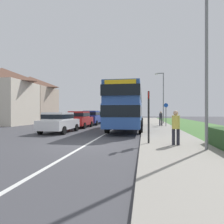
# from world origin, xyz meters

# --- Properties ---
(ground_plane) EXTENTS (120.00, 120.00, 0.00)m
(ground_plane) POSITION_xyz_m (0.00, 0.00, 0.00)
(ground_plane) COLOR #424247
(lane_marking_centre) EXTENTS (0.14, 60.00, 0.01)m
(lane_marking_centre) POSITION_xyz_m (0.00, 8.00, 0.00)
(lane_marking_centre) COLOR silver
(lane_marking_centre) RESTS_ON ground_plane
(pavement_near_side) EXTENTS (3.20, 68.00, 0.12)m
(pavement_near_side) POSITION_xyz_m (4.20, 6.00, 0.06)
(pavement_near_side) COLOR gray
(pavement_near_side) RESTS_ON ground_plane
(grass_verge_seaward) EXTENTS (6.00, 68.00, 0.08)m
(grass_verge_seaward) POSITION_xyz_m (8.50, 6.00, 0.04)
(grass_verge_seaward) COLOR #477538
(grass_verge_seaward) RESTS_ON ground_plane
(double_decker_bus) EXTENTS (2.80, 10.31, 3.70)m
(double_decker_bus) POSITION_xyz_m (1.30, 7.74, 2.14)
(double_decker_bus) COLOR #284C93
(double_decker_bus) RESTS_ON ground_plane
(parked_car_white) EXTENTS (1.99, 4.13, 1.57)m
(parked_car_white) POSITION_xyz_m (-3.69, 4.66, 0.87)
(parked_car_white) COLOR silver
(parked_car_white) RESTS_ON ground_plane
(parked_car_red) EXTENTS (1.93, 3.97, 1.67)m
(parked_car_red) POSITION_xyz_m (-3.65, 9.37, 0.92)
(parked_car_red) COLOR #B21E1E
(parked_car_red) RESTS_ON ground_plane
(parked_car_blue) EXTENTS (1.94, 3.92, 1.75)m
(parked_car_blue) POSITION_xyz_m (-3.61, 13.94, 0.95)
(parked_car_blue) COLOR navy
(parked_car_blue) RESTS_ON ground_plane
(parked_car_dark_green) EXTENTS (1.87, 4.31, 1.64)m
(parked_car_dark_green) POSITION_xyz_m (-3.68, 18.79, 0.90)
(parked_car_dark_green) COLOR #19472D
(parked_car_dark_green) RESTS_ON ground_plane
(pedestrian_at_stop) EXTENTS (0.34, 0.34, 1.67)m
(pedestrian_at_stop) POSITION_xyz_m (4.19, -0.41, 0.98)
(pedestrian_at_stop) COLOR #23232D
(pedestrian_at_stop) RESTS_ON ground_plane
(pedestrian_walking_away) EXTENTS (0.34, 0.34, 1.67)m
(pedestrian_walking_away) POSITION_xyz_m (4.61, 12.10, 0.98)
(pedestrian_walking_away) COLOR #23232D
(pedestrian_walking_away) RESTS_ON ground_plane
(bus_stop_sign) EXTENTS (0.09, 0.52, 2.60)m
(bus_stop_sign) POSITION_xyz_m (3.00, -0.04, 1.54)
(bus_stop_sign) COLOR black
(bus_stop_sign) RESTS_ON ground_plane
(cycle_route_sign) EXTENTS (0.44, 0.08, 2.52)m
(cycle_route_sign) POSITION_xyz_m (5.08, 11.55, 1.43)
(cycle_route_sign) COLOR slate
(cycle_route_sign) RESTS_ON ground_plane
(street_lamp_near) EXTENTS (1.14, 0.20, 6.94)m
(street_lamp_near) POSITION_xyz_m (5.10, -1.31, 4.01)
(street_lamp_near) COLOR slate
(street_lamp_near) RESTS_ON ground_plane
(street_lamp_mid) EXTENTS (1.14, 0.20, 6.69)m
(street_lamp_mid) POSITION_xyz_m (5.19, 16.46, 3.89)
(street_lamp_mid) COLOR slate
(street_lamp_mid) RESTS_ON ground_plane
(house_terrace_far_side) EXTENTS (6.88, 11.87, 7.12)m
(house_terrace_far_side) POSITION_xyz_m (-14.71, 15.14, 3.56)
(house_terrace_far_side) COLOR beige
(house_terrace_far_side) RESTS_ON ground_plane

